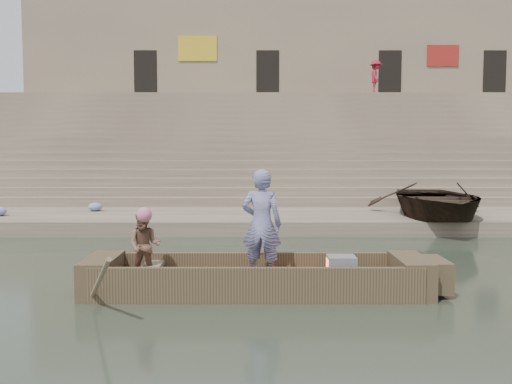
{
  "coord_description": "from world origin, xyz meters",
  "views": [
    {
      "loc": [
        -2.7,
        -9.09,
        2.41
      ],
      "look_at": [
        -2.69,
        3.68,
        1.4
      ],
      "focal_mm": 40.07,
      "sensor_mm": 36.0,
      "label": 1
    }
  ],
  "objects_px": {
    "rowing_man": "(145,246)",
    "beached_rowboat": "(436,200)",
    "standing_man": "(262,224)",
    "main_rowboat": "(256,287)",
    "pedestrian": "(376,77)",
    "television": "(341,268)"
  },
  "relations": [
    {
      "from": "beached_rowboat",
      "to": "standing_man",
      "type": "bearing_deg",
      "value": -122.68
    },
    {
      "from": "standing_man",
      "to": "rowing_man",
      "type": "relative_size",
      "value": 1.61
    },
    {
      "from": "rowing_man",
      "to": "beached_rowboat",
      "type": "xyz_separation_m",
      "value": [
        7.01,
        7.02,
        0.11
      ]
    },
    {
      "from": "standing_man",
      "to": "rowing_man",
      "type": "xyz_separation_m",
      "value": [
        -1.93,
        -0.08,
        -0.35
      ]
    },
    {
      "from": "rowing_man",
      "to": "pedestrian",
      "type": "distance_m",
      "value": 23.54
    },
    {
      "from": "standing_man",
      "to": "beached_rowboat",
      "type": "distance_m",
      "value": 8.61
    },
    {
      "from": "television",
      "to": "main_rowboat",
      "type": "bearing_deg",
      "value": 180.0
    },
    {
      "from": "beached_rowboat",
      "to": "pedestrian",
      "type": "bearing_deg",
      "value": 88.72
    },
    {
      "from": "rowing_man",
      "to": "beached_rowboat",
      "type": "relative_size",
      "value": 0.24
    },
    {
      "from": "standing_man",
      "to": "beached_rowboat",
      "type": "height_order",
      "value": "standing_man"
    },
    {
      "from": "main_rowboat",
      "to": "rowing_man",
      "type": "xyz_separation_m",
      "value": [
        -1.84,
        0.01,
        0.68
      ]
    },
    {
      "from": "main_rowboat",
      "to": "pedestrian",
      "type": "bearing_deg",
      "value": 73.4
    },
    {
      "from": "rowing_man",
      "to": "pedestrian",
      "type": "xyz_separation_m",
      "value": [
        8.22,
        21.4,
        5.31
      ]
    },
    {
      "from": "rowing_man",
      "to": "beached_rowboat",
      "type": "height_order",
      "value": "beached_rowboat"
    },
    {
      "from": "rowing_man",
      "to": "main_rowboat",
      "type": "bearing_deg",
      "value": 2.67
    },
    {
      "from": "standing_man",
      "to": "rowing_man",
      "type": "distance_m",
      "value": 1.96
    },
    {
      "from": "main_rowboat",
      "to": "pedestrian",
      "type": "xyz_separation_m",
      "value": [
        6.38,
        21.42,
        5.99
      ]
    },
    {
      "from": "television",
      "to": "pedestrian",
      "type": "bearing_deg",
      "value": 76.88
    },
    {
      "from": "main_rowboat",
      "to": "television",
      "type": "distance_m",
      "value": 1.43
    },
    {
      "from": "beached_rowboat",
      "to": "pedestrian",
      "type": "distance_m",
      "value": 15.34
    },
    {
      "from": "standing_man",
      "to": "rowing_man",
      "type": "height_order",
      "value": "standing_man"
    },
    {
      "from": "beached_rowboat",
      "to": "pedestrian",
      "type": "height_order",
      "value": "pedestrian"
    }
  ]
}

